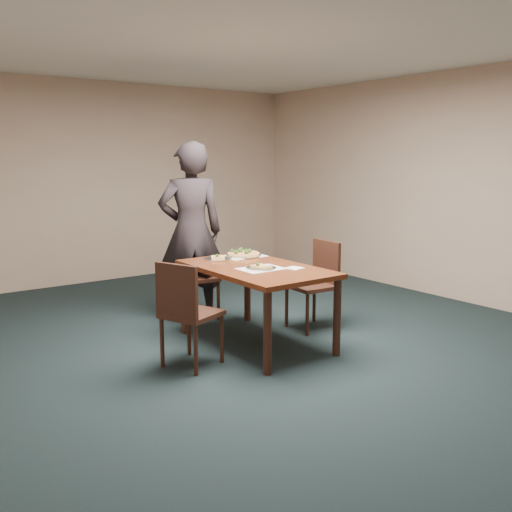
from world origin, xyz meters
TOP-DOWN VIEW (x-y plane):
  - ground at (0.00, 0.00)m, footprint 8.00×8.00m
  - room_shell at (0.00, 0.00)m, footprint 8.00×8.00m
  - dining_table at (-0.02, 0.41)m, footprint 0.90×1.50m
  - chair_far at (0.00, 1.59)m, footprint 0.50×0.50m
  - chair_left at (-0.86, 0.25)m, footprint 0.54×0.54m
  - chair_right at (0.80, 0.46)m, footprint 0.45×0.45m
  - diner at (-0.06, 1.55)m, footprint 0.81×0.66m
  - placemat_main at (0.21, 0.94)m, footprint 0.42×0.32m
  - placemat_near at (-0.04, 0.30)m, footprint 0.40×0.30m
  - pizza_pan at (0.21, 0.94)m, footprint 0.36×0.36m
  - slice_plate_near at (-0.04, 0.30)m, footprint 0.28×0.28m
  - slice_plate_far at (-0.10, 0.94)m, footprint 0.28×0.28m
  - napkin at (0.21, 0.13)m, footprint 0.17×0.17m

SIDE VIEW (x-z plane):
  - ground at x=0.00m, z-range 0.00..0.00m
  - chair_far at x=0.00m, z-range 0.06..0.97m
  - chair_left at x=-0.86m, z-range 0.06..0.97m
  - chair_right at x=0.80m, z-range 0.06..0.97m
  - dining_table at x=-0.02m, z-range 0.28..1.03m
  - placemat_main at x=0.21m, z-range 0.75..0.75m
  - placemat_near at x=-0.04m, z-range 0.75..0.75m
  - napkin at x=0.21m, z-range 0.75..0.76m
  - slice_plate_far at x=-0.10m, z-range 0.73..0.79m
  - slice_plate_near at x=-0.04m, z-range 0.74..0.79m
  - pizza_pan at x=0.21m, z-range 0.74..0.81m
  - diner at x=-0.06m, z-range 0.00..1.92m
  - room_shell at x=0.00m, z-range -2.26..5.74m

